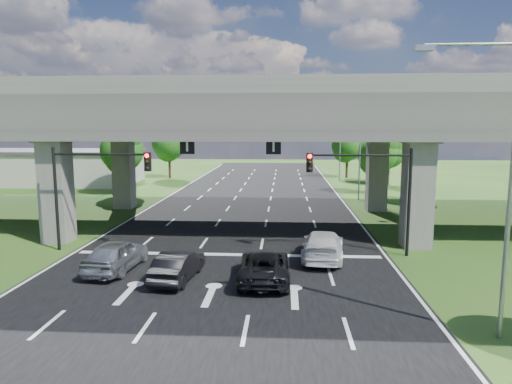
# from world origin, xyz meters

# --- Properties ---
(ground) EXTENTS (160.00, 160.00, 0.00)m
(ground) POSITION_xyz_m (0.00, 0.00, 0.00)
(ground) COLOR #224A17
(ground) RESTS_ON ground
(road) EXTENTS (18.00, 120.00, 0.03)m
(road) POSITION_xyz_m (0.00, 10.00, 0.01)
(road) COLOR black
(road) RESTS_ON ground
(overpass) EXTENTS (80.00, 15.00, 10.00)m
(overpass) POSITION_xyz_m (0.00, 12.00, 7.92)
(overpass) COLOR #353330
(overpass) RESTS_ON ground
(warehouse) EXTENTS (20.00, 10.00, 4.00)m
(warehouse) POSITION_xyz_m (-26.00, 35.00, 2.00)
(warehouse) COLOR #9E9E99
(warehouse) RESTS_ON ground
(signal_right) EXTENTS (5.76, 0.54, 6.00)m
(signal_right) POSITION_xyz_m (7.82, 3.94, 4.19)
(signal_right) COLOR black
(signal_right) RESTS_ON ground
(signal_left) EXTENTS (5.76, 0.54, 6.00)m
(signal_left) POSITION_xyz_m (-7.82, 3.94, 4.19)
(signal_left) COLOR black
(signal_left) RESTS_ON ground
(streetlight_near) EXTENTS (3.38, 0.25, 10.00)m
(streetlight_near) POSITION_xyz_m (10.10, -6.00, 5.85)
(streetlight_near) COLOR gray
(streetlight_near) RESTS_ON ground
(streetlight_far) EXTENTS (3.38, 0.25, 10.00)m
(streetlight_far) POSITION_xyz_m (10.10, 24.00, 5.85)
(streetlight_far) COLOR gray
(streetlight_far) RESTS_ON ground
(streetlight_beyond) EXTENTS (3.38, 0.25, 10.00)m
(streetlight_beyond) POSITION_xyz_m (10.10, 40.00, 5.85)
(streetlight_beyond) COLOR gray
(streetlight_beyond) RESTS_ON ground
(tree_left_near) EXTENTS (4.50, 4.50, 7.80)m
(tree_left_near) POSITION_xyz_m (-13.95, 26.00, 4.82)
(tree_left_near) COLOR black
(tree_left_near) RESTS_ON ground
(tree_left_mid) EXTENTS (3.91, 3.90, 6.76)m
(tree_left_mid) POSITION_xyz_m (-16.95, 34.00, 4.17)
(tree_left_mid) COLOR black
(tree_left_mid) RESTS_ON ground
(tree_left_far) EXTENTS (4.80, 4.80, 8.32)m
(tree_left_far) POSITION_xyz_m (-12.95, 42.00, 5.14)
(tree_left_far) COLOR black
(tree_left_far) RESTS_ON ground
(tree_right_near) EXTENTS (4.20, 4.20, 7.28)m
(tree_right_near) POSITION_xyz_m (13.05, 28.00, 4.50)
(tree_right_near) COLOR black
(tree_right_near) RESTS_ON ground
(tree_right_mid) EXTENTS (3.91, 3.90, 6.76)m
(tree_right_mid) POSITION_xyz_m (16.05, 36.00, 4.17)
(tree_right_mid) COLOR black
(tree_right_mid) RESTS_ON ground
(tree_right_far) EXTENTS (4.50, 4.50, 7.80)m
(tree_right_far) POSITION_xyz_m (12.05, 44.00, 4.82)
(tree_right_far) COLOR black
(tree_right_far) RESTS_ON ground
(car_silver) EXTENTS (2.26, 4.74, 1.57)m
(car_silver) POSITION_xyz_m (-5.18, 0.35, 0.81)
(car_silver) COLOR #AEB2B6
(car_silver) RESTS_ON road
(car_dark) EXTENTS (1.88, 4.30, 1.37)m
(car_dark) POSITION_xyz_m (-1.80, -0.89, 0.72)
(car_dark) COLOR black
(car_dark) RESTS_ON road
(car_white) EXTENTS (2.71, 5.45, 1.52)m
(car_white) POSITION_xyz_m (5.25, 3.00, 0.79)
(car_white) COLOR silver
(car_white) RESTS_ON road
(car_trailing) EXTENTS (2.39, 4.99, 1.37)m
(car_trailing) POSITION_xyz_m (2.24, -0.72, 0.72)
(car_trailing) COLOR black
(car_trailing) RESTS_ON road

